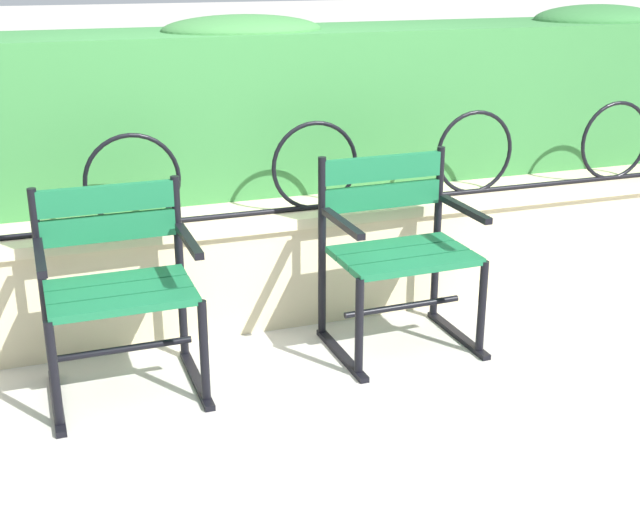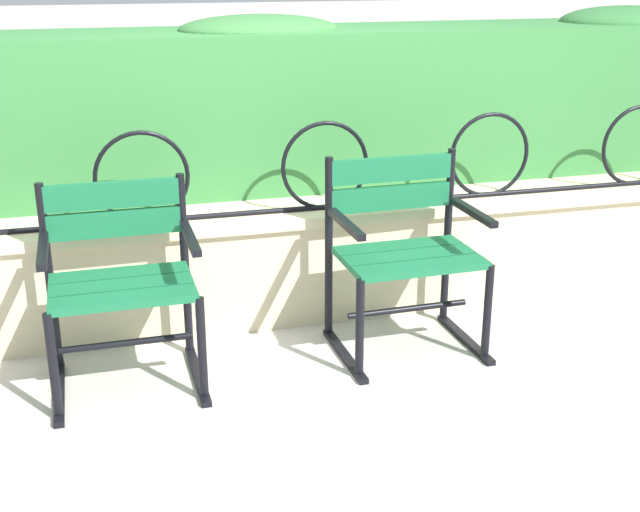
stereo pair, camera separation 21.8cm
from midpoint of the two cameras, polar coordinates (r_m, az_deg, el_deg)
ground_plane at (r=3.47m, az=2.26°, el=-9.15°), size 60.00×60.00×0.00m
stone_wall at (r=4.06m, az=-1.13°, el=-0.39°), size 7.82×0.41×0.54m
iron_arch_fence at (r=3.82m, az=-3.66°, el=5.38°), size 7.27×0.02×0.42m
hedge_row at (r=4.36m, az=-3.15°, el=10.29°), size 7.66×0.67×0.92m
park_chair_left at (r=3.44m, az=-11.65°, el=-1.44°), size 0.60×0.53×0.82m
park_chair_right at (r=3.72m, az=7.33°, el=0.59°), size 0.64×0.54×0.85m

